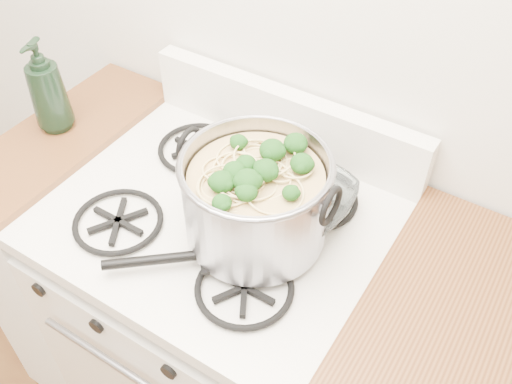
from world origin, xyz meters
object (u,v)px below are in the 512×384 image
at_px(stock_pot, 256,199).
at_px(glass_bowl, 291,205).
at_px(bottle, 46,86).
at_px(gas_range, 225,325).
at_px(spatula, 226,252).

distance_m(stock_pot, glass_bowl, 0.13).
bearing_deg(glass_bowl, stock_pot, -107.91).
bearing_deg(stock_pot, bottle, 176.74).
xyz_separation_m(gas_range, spatula, (0.10, -0.11, 0.50)).
height_order(gas_range, spatula, spatula).
distance_m(glass_bowl, bottle, 0.69).
bearing_deg(stock_pot, glass_bowl, 72.09).
bearing_deg(glass_bowl, bottle, -174.85).
distance_m(gas_range, spatula, 0.52).
relative_size(spatula, glass_bowl, 2.92).
height_order(spatula, glass_bowl, glass_bowl).
bearing_deg(spatula, glass_bowl, 125.56).
xyz_separation_m(gas_range, glass_bowl, (0.15, 0.08, 0.50)).
xyz_separation_m(gas_range, stock_pot, (0.11, -0.01, 0.59)).
xyz_separation_m(stock_pot, bottle, (-0.65, 0.04, 0.02)).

